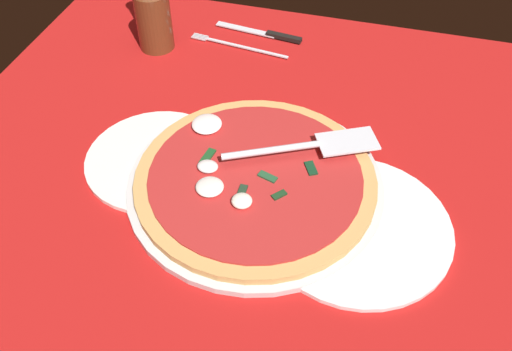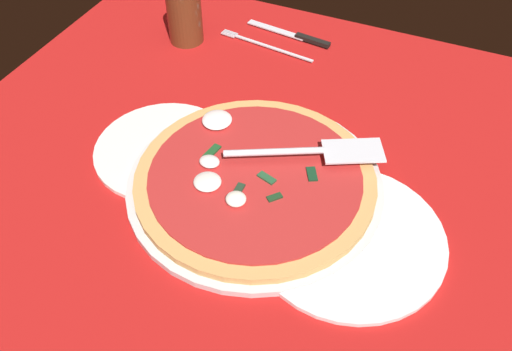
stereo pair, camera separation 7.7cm
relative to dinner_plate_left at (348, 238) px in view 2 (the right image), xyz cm
name	(u,v)px [view 2 (the right image)]	position (x,y,z in cm)	size (l,w,h in cm)	color
ground_plane	(240,186)	(17.33, -3.55, -1.00)	(97.35, 97.35, 0.80)	#AF1614
checker_pattern	(240,184)	(17.33, -3.55, -0.55)	(97.35, 97.35, 0.10)	white
pizza_pan	(256,183)	(15.00, -3.87, 0.16)	(36.51, 36.51, 1.32)	silver
dinner_plate_left	(348,238)	(0.00, 0.00, 0.00)	(25.58, 25.58, 1.00)	white
dinner_plate_right	(165,150)	(30.63, -4.79, 0.00)	(21.37, 21.37, 1.00)	white
pizza	(255,176)	(15.22, -3.90, 1.55)	(34.24, 34.24, 2.63)	tan
pizza_server	(311,151)	(8.95, -9.67, 3.79)	(21.73, 12.88, 1.00)	silver
place_setting_near	(282,42)	(25.40, -39.60, -0.15)	(21.30, 14.86, 1.40)	white
beer_bottle	(183,3)	(42.38, -33.24, 7.49)	(6.44, 6.44, 21.63)	#5B2D17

